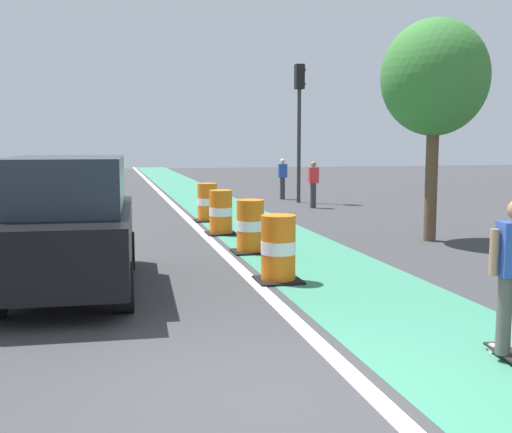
{
  "coord_description": "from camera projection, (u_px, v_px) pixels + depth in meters",
  "views": [
    {
      "loc": [
        -1.37,
        -5.09,
        2.26
      ],
      "look_at": [
        0.88,
        4.44,
        1.1
      ],
      "focal_mm": 44.15,
      "sensor_mm": 36.0,
      "label": 1
    }
  ],
  "objects": [
    {
      "name": "traffic_barrel_back",
      "position": [
        221.0,
        213.0,
        15.45
      ],
      "size": [
        0.73,
        0.73,
        1.09
      ],
      "color": "orange",
      "rests_on": "ground"
    },
    {
      "name": "traffic_barrel_mid",
      "position": [
        250.0,
        227.0,
        12.88
      ],
      "size": [
        0.73,
        0.73,
        1.09
      ],
      "color": "orange",
      "rests_on": "ground"
    },
    {
      "name": "ground_plane",
      "position": [
        274.0,
        402.0,
        5.5
      ],
      "size": [
        100.0,
        100.0,
        0.0
      ],
      "primitive_type": "plane",
      "color": "#38383A"
    },
    {
      "name": "lane_divider_stripe",
      "position": [
        194.0,
        224.0,
        17.3
      ],
      "size": [
        0.2,
        80.0,
        0.01
      ],
      "primitive_type": "cube",
      "color": "silver",
      "rests_on": "ground"
    },
    {
      "name": "traffic_light_corner",
      "position": [
        299.0,
        108.0,
        23.25
      ],
      "size": [
        0.41,
        0.32,
        5.1
      ],
      "color": "#2D2D2D",
      "rests_on": "ground"
    },
    {
      "name": "parked_suv_nearest",
      "position": [
        69.0,
        223.0,
        9.53
      ],
      "size": [
        2.08,
        4.68,
        2.04
      ],
      "color": "black",
      "rests_on": "ground"
    },
    {
      "name": "traffic_barrel_far",
      "position": [
        207.0,
        203.0,
        18.02
      ],
      "size": [
        0.73,
        0.73,
        1.09
      ],
      "color": "orange",
      "rests_on": "ground"
    },
    {
      "name": "bike_lane_strip",
      "position": [
        247.0,
        223.0,
        17.64
      ],
      "size": [
        2.5,
        80.0,
        0.01
      ],
      "primitive_type": "cube",
      "color": "#387F60",
      "rests_on": "ground"
    },
    {
      "name": "street_tree_sidewalk",
      "position": [
        435.0,
        79.0,
        14.06
      ],
      "size": [
        2.4,
        2.4,
        5.0
      ],
      "color": "brown",
      "rests_on": "ground"
    },
    {
      "name": "pedestrian_crossing",
      "position": [
        283.0,
        177.0,
        24.9
      ],
      "size": [
        0.34,
        0.2,
        1.61
      ],
      "color": "#33333D",
      "rests_on": "ground"
    },
    {
      "name": "traffic_barrel_front",
      "position": [
        278.0,
        249.0,
        10.2
      ],
      "size": [
        0.73,
        0.73,
        1.09
      ],
      "color": "orange",
      "rests_on": "ground"
    },
    {
      "name": "pedestrian_waiting",
      "position": [
        313.0,
        183.0,
        21.58
      ],
      "size": [
        0.34,
        0.2,
        1.61
      ],
      "color": "#33333D",
      "rests_on": "ground"
    }
  ]
}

